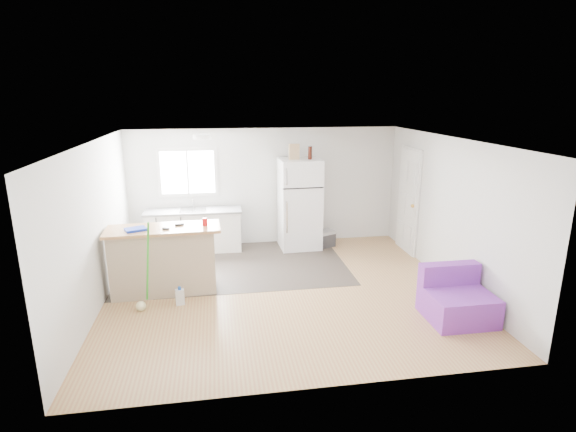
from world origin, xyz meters
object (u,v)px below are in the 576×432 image
Objects in this scene: peninsula at (164,260)px; cleaner_jug at (180,297)px; bottle_right at (310,152)px; cardboard_box at (294,152)px; red_cup at (205,222)px; mop at (143,295)px; blue_tray at (136,229)px; bottle_left at (310,153)px; refrigerator at (300,204)px; kitchen_cabinets at (194,230)px; cooler at (324,239)px; purple_seat at (456,300)px.

cleaner_jug is at bearing -65.50° from peninsula.
cardboard_box is at bearing -176.40° from bottle_right.
bottle_right reaches higher than red_cup.
red_cup is (0.93, 0.60, 0.89)m from mop.
peninsula is at bearing -143.01° from cardboard_box.
blue_tray is 1.20× the size of bottle_left.
bottle_left is (0.18, -0.07, 1.03)m from refrigerator.
kitchen_cabinets is at bearing 76.15° from peninsula.
mop is 4.49× the size of blue_tray.
mop is 4.49× the size of cardboard_box.
cardboard_box reaches higher than red_cup.
bottle_right is at bearing 140.20° from cooler.
bottle_right is (-1.41, 3.37, 1.68)m from purple_seat.
cardboard_box is (-0.12, -0.02, 1.06)m from refrigerator.
bottle_left is (2.03, 1.73, 0.82)m from red_cup.
red_cup is 0.48× the size of bottle_right.
purple_seat is 2.90× the size of blue_tray.
cardboard_box is at bearing 40.04° from cleaner_jug.
red_cup is 1.04m from blue_tray.
cardboard_box is at bearing 150.70° from cooler.
purple_seat is (3.74, -3.46, -0.17)m from kitchen_cabinets.
blue_tray is at bearing 138.43° from cleaner_jug.
blue_tray is (-0.11, 0.50, 0.85)m from mop.
bottle_left is at bearing 40.44° from red_cup.
cleaner_jug is at bearing -163.91° from cooler.
blue_tray is 1.20× the size of bottle_right.
kitchen_cabinets is 7.59× the size of bottle_left.
blue_tray is at bearing -148.24° from bottle_right.
bottle_right is at bearing 71.85° from bottle_left.
cleaner_jug is 0.54m from mop.
peninsula is at bearing 109.48° from cleaner_jug.
purple_seat is at bearing -17.98° from blue_tray.
cooler is 1.73× the size of blue_tray.
refrigerator reaches higher than mop.
kitchen_cabinets is 2.78m from bottle_right.
purple_seat is at bearing -67.34° from bottle_right.
bottle_left is 0.08m from bottle_right.
bottle_left is at bearing 30.64° from peninsula.
bottle_right is at bearing -1.38° from kitchen_cabinets.
peninsula is 7.03× the size of bottle_right.
refrigerator is 6.06× the size of blue_tray.
cooler is 2.07× the size of bottle_left.
cardboard_box reaches higher than peninsula.
refrigerator reaches higher than kitchen_cabinets.
cardboard_box reaches higher than kitchen_cabinets.
cardboard_box is at bearing 45.95° from red_cup.
bottle_right is at bearing 112.80° from purple_seat.
bottle_left is at bearing -10.36° from cardboard_box.
bottle_right reaches higher than purple_seat.
mop is at bearing 167.79° from purple_seat.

